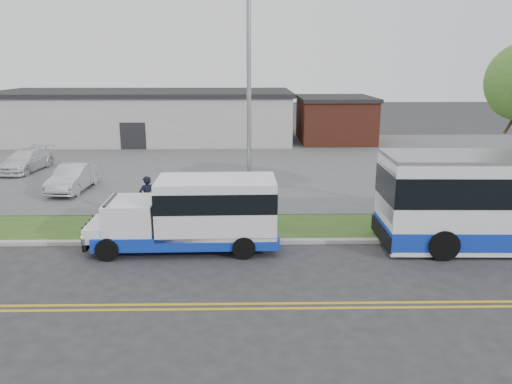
{
  "coord_description": "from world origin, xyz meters",
  "views": [
    {
      "loc": [
        2.91,
        -16.97,
        6.79
      ],
      "look_at": [
        3.28,
        2.81,
        1.6
      ],
      "focal_mm": 35.0,
      "sensor_mm": 36.0,
      "label": 1
    }
  ],
  "objects_px": {
    "streetlight_near": "(249,103)",
    "parked_car_a": "(73,178)",
    "parked_car_b": "(26,160)",
    "pedestrian": "(147,198)",
    "shuttle_bus": "(198,212)"
  },
  "relations": [
    {
      "from": "pedestrian",
      "to": "parked_car_a",
      "type": "height_order",
      "value": "pedestrian"
    },
    {
      "from": "streetlight_near",
      "to": "pedestrian",
      "type": "distance_m",
      "value": 6.22
    },
    {
      "from": "pedestrian",
      "to": "parked_car_a",
      "type": "bearing_deg",
      "value": -80.64
    },
    {
      "from": "streetlight_near",
      "to": "shuttle_bus",
      "type": "height_order",
      "value": "streetlight_near"
    },
    {
      "from": "streetlight_near",
      "to": "parked_car_a",
      "type": "relative_size",
      "value": 2.24
    },
    {
      "from": "shuttle_bus",
      "to": "parked_car_a",
      "type": "bearing_deg",
      "value": 130.33
    },
    {
      "from": "streetlight_near",
      "to": "parked_car_b",
      "type": "distance_m",
      "value": 18.58
    },
    {
      "from": "parked_car_a",
      "to": "parked_car_b",
      "type": "bearing_deg",
      "value": 136.2
    },
    {
      "from": "parked_car_b",
      "to": "pedestrian",
      "type": "bearing_deg",
      "value": -38.84
    },
    {
      "from": "shuttle_bus",
      "to": "streetlight_near",
      "type": "bearing_deg",
      "value": 46.92
    },
    {
      "from": "streetlight_near",
      "to": "pedestrian",
      "type": "height_order",
      "value": "streetlight_near"
    },
    {
      "from": "streetlight_near",
      "to": "parked_car_b",
      "type": "xyz_separation_m",
      "value": [
        -14.01,
        11.37,
        -4.47
      ]
    },
    {
      "from": "parked_car_b",
      "to": "shuttle_bus",
      "type": "bearing_deg",
      "value": -40.38
    },
    {
      "from": "streetlight_near",
      "to": "pedestrian",
      "type": "xyz_separation_m",
      "value": [
        -4.44,
        1.27,
        -4.17
      ]
    },
    {
      "from": "shuttle_bus",
      "to": "pedestrian",
      "type": "xyz_separation_m",
      "value": [
        -2.54,
        3.39,
        -0.37
      ]
    }
  ]
}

